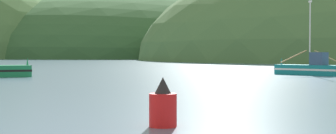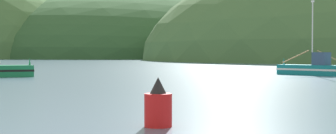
# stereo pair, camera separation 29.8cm
# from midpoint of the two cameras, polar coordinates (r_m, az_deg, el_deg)

# --- Properties ---
(hill_far_left) EXTENTS (205.95, 164.76, 58.20)m
(hill_far_left) POSITION_cam_midpoint_polar(r_m,az_deg,el_deg) (243.17, -5.22, 1.11)
(hill_far_left) COLOR #2D562D
(hill_far_left) RESTS_ON ground
(fishing_boat_teal) EXTENTS (7.57, 7.70, 7.43)m
(fishing_boat_teal) POSITION_cam_midpoint_polar(r_m,az_deg,el_deg) (52.05, 15.74, -0.13)
(fishing_boat_teal) COLOR #147F84
(fishing_boat_teal) RESTS_ON ground
(channel_buoy) EXTENTS (0.84, 0.84, 1.51)m
(channel_buoy) POSITION_cam_midpoint_polar(r_m,az_deg,el_deg) (15.36, -1.14, -4.47)
(channel_buoy) COLOR red
(channel_buoy) RESTS_ON ground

